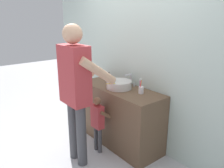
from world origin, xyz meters
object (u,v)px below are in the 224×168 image
soap_bottle (109,78)px  child_toddler (98,120)px  toothbrush_cup (141,90)px  adult_parent (76,84)px

soap_bottle → child_toddler: bearing=-54.5°
toothbrush_cup → adult_parent: bearing=-113.7°
soap_bottle → child_toddler: 0.71m
toothbrush_cup → adult_parent: (-0.35, -0.79, 0.15)m
soap_bottle → adult_parent: size_ratio=0.09×
soap_bottle → adult_parent: (0.33, -0.77, 0.14)m
soap_bottle → toothbrush_cup: bearing=1.8°
toothbrush_cup → adult_parent: adult_parent is taller
toothbrush_cup → child_toddler: toothbrush_cup is taller
toothbrush_cup → soap_bottle: size_ratio=1.25×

